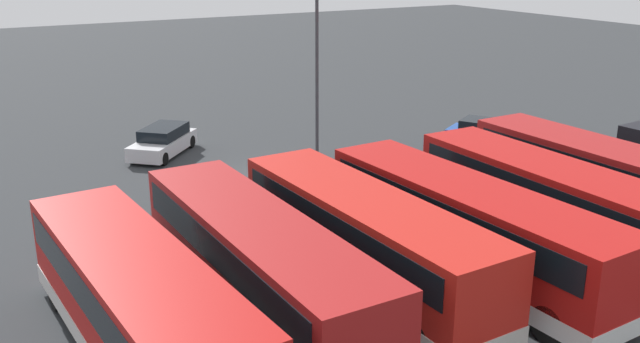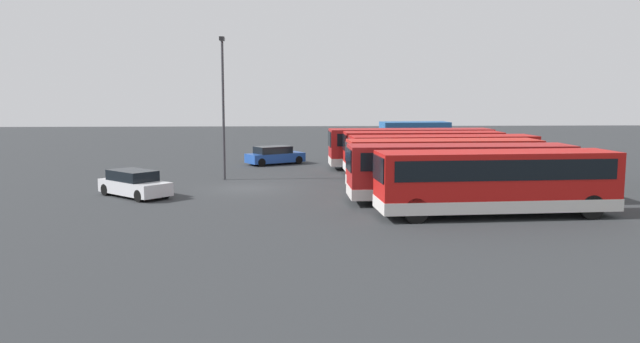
# 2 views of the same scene
# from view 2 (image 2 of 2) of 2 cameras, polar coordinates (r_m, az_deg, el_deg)

# --- Properties ---
(ground_plane) EXTENTS (140.00, 140.00, 0.00)m
(ground_plane) POSITION_cam_2_polar(r_m,az_deg,el_deg) (36.72, -6.71, -1.56)
(ground_plane) COLOR #2D3033
(bus_single_deck_near_end) EXTENTS (2.85, 11.99, 2.95)m
(bus_single_deck_near_end) POSITION_cam_2_polar(r_m,az_deg,el_deg) (46.33, 8.24, 2.24)
(bus_single_deck_near_end) COLOR #A51919
(bus_single_deck_near_end) RESTS_ON ground
(bus_single_deck_second) EXTENTS (2.70, 10.68, 2.95)m
(bus_single_deck_second) POSITION_cam_2_polar(r_m,az_deg,el_deg) (42.90, 9.34, 1.83)
(bus_single_deck_second) COLOR #B71411
(bus_single_deck_second) RESTS_ON ground
(bus_single_deck_third) EXTENTS (3.16, 11.58, 2.95)m
(bus_single_deck_third) POSITION_cam_2_polar(r_m,az_deg,el_deg) (39.20, 11.14, 1.30)
(bus_single_deck_third) COLOR #B71411
(bus_single_deck_third) RESTS_ON ground
(bus_single_deck_fourth) EXTENTS (2.96, 10.90, 2.95)m
(bus_single_deck_fourth) POSITION_cam_2_polar(r_m,az_deg,el_deg) (35.77, 11.18, 0.75)
(bus_single_deck_fourth) COLOR red
(bus_single_deck_fourth) RESTS_ON ground
(bus_single_deck_fifth) EXTENTS (2.76, 11.38, 2.95)m
(bus_single_deck_fifth) POSITION_cam_2_polar(r_m,az_deg,el_deg) (32.35, 12.64, 0.05)
(bus_single_deck_fifth) COLOR #A51919
(bus_single_deck_fifth) RESTS_ON ground
(bus_single_deck_sixth) EXTENTS (3.23, 10.94, 2.95)m
(bus_single_deck_sixth) POSITION_cam_2_polar(r_m,az_deg,el_deg) (29.14, 15.79, -0.82)
(bus_single_deck_sixth) COLOR #B71411
(bus_single_deck_sixth) RESTS_ON ground
(box_truck_blue) EXTENTS (2.94, 7.63, 3.20)m
(box_truck_blue) POSITION_cam_2_polar(r_m,az_deg,el_deg) (52.03, 7.75, 2.87)
(box_truck_blue) COLOR #235999
(box_truck_blue) RESTS_ON ground
(car_hatchback_silver) EXTENTS (3.80, 4.79, 1.43)m
(car_hatchback_silver) POSITION_cam_2_polar(r_m,az_deg,el_deg) (48.96, -4.18, 1.47)
(car_hatchback_silver) COLOR #1E479E
(car_hatchback_silver) RESTS_ON ground
(car_small_green) EXTENTS (4.34, 4.44, 1.43)m
(car_small_green) POSITION_cam_2_polar(r_m,az_deg,el_deg) (34.95, -16.64, -1.09)
(car_small_green) COLOR silver
(car_small_green) RESTS_ON ground
(lamp_post_tall) EXTENTS (0.70, 0.30, 9.06)m
(lamp_post_tall) POSITION_cam_2_polar(r_m,az_deg,el_deg) (40.31, -8.86, 6.64)
(lamp_post_tall) COLOR #38383D
(lamp_post_tall) RESTS_ON ground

